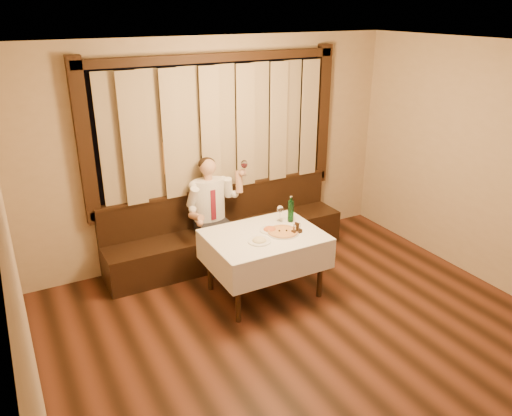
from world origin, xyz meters
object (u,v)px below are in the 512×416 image
dining_table (264,243)px  pasta_cream (259,239)px  seated_man (212,205)px  green_bottle (291,211)px  pasta_red (270,228)px  pizza (283,232)px  banquette (226,235)px  cruet_caddy (297,229)px

dining_table → pasta_cream: bearing=-135.3°
dining_table → seated_man: size_ratio=0.90×
dining_table → green_bottle: 0.53m
dining_table → pasta_cream: (-0.14, -0.14, 0.14)m
seated_man → pasta_red: bearing=-69.9°
pizza → seated_man: size_ratio=0.26×
pasta_cream → seated_man: bearing=94.4°
pasta_cream → dining_table: bearing=44.7°
pizza → green_bottle: size_ratio=1.13×
green_bottle → seated_man: seated_man is taller
banquette → green_bottle: green_bottle is taller
pizza → green_bottle: (0.25, 0.24, 0.12)m
green_bottle → seated_man: (-0.67, 0.77, -0.07)m
banquette → green_bottle: 1.13m
pasta_red → green_bottle: bearing=17.7°
cruet_caddy → green_bottle: bearing=60.9°
dining_table → cruet_caddy: (0.33, -0.15, 0.15)m
pizza → pasta_red: (-0.10, 0.13, 0.02)m
cruet_caddy → banquette: bearing=96.5°
cruet_caddy → pasta_cream: bearing=170.1°
pasta_red → pasta_cream: (-0.24, -0.19, 0.00)m
dining_table → pizza: bearing=-20.8°
green_bottle → pasta_cream: bearing=-152.6°
pizza → seated_man: 1.09m
dining_table → green_bottle: (0.44, 0.16, 0.24)m
pizza → seated_man: bearing=112.6°
pizza → green_bottle: green_bottle is taller
pasta_red → cruet_caddy: (0.24, -0.20, 0.01)m
pizza → pasta_cream: (-0.34, -0.07, 0.02)m
pizza → cruet_caddy: size_ratio=2.83×
pizza → green_bottle: 0.36m
banquette → pasta_red: bearing=-84.3°
dining_table → green_bottle: green_bottle is taller
pasta_cream → green_bottle: bearing=27.4°
pasta_cream → pasta_red: bearing=38.9°
dining_table → pasta_cream: 0.25m
pasta_red → seated_man: seated_man is taller
banquette → dining_table: 1.08m
pasta_red → seated_man: (-0.32, 0.88, 0.03)m
pasta_cream → seated_man: seated_man is taller
banquette → pizza: banquette is taller
banquette → pasta_red: size_ratio=13.84×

